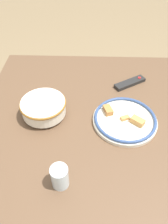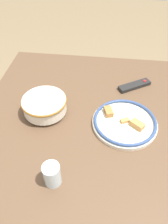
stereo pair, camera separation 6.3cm
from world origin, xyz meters
name	(u,v)px [view 2 (the right image)]	position (x,y,z in m)	size (l,w,h in m)	color
ground_plane	(90,186)	(0.00, 0.00, 0.00)	(8.00, 8.00, 0.00)	#7F6B4C
dining_table	(93,126)	(0.00, 0.00, 0.65)	(1.11, 1.06, 0.74)	brown
noodle_bowl	(45,105)	(-0.24, -0.01, 0.79)	(0.22, 0.22, 0.08)	silver
food_plate	(125,122)	(0.15, -0.05, 0.76)	(0.30, 0.30, 0.05)	silver
tv_remote	(135,85)	(0.20, 0.24, 0.75)	(0.18, 0.14, 0.02)	black
drinking_glass	(52,174)	(-0.12, -0.36, 0.79)	(0.06, 0.06, 0.10)	silver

